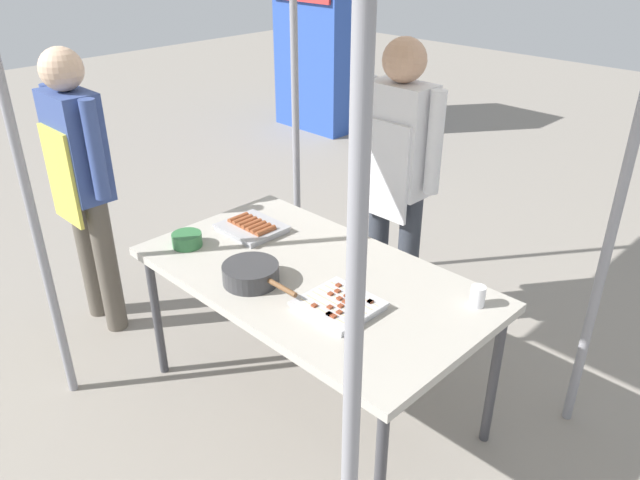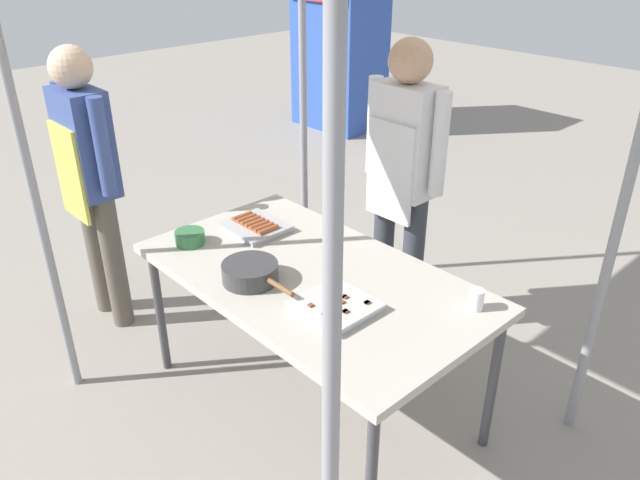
{
  "view_description": "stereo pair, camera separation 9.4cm",
  "coord_description": "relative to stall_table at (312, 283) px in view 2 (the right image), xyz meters",
  "views": [
    {
      "loc": [
        1.69,
        -1.65,
        2.15
      ],
      "look_at": [
        0.0,
        0.05,
        0.9
      ],
      "focal_mm": 34.52,
      "sensor_mm": 36.0,
      "label": 1
    },
    {
      "loc": [
        1.75,
        -1.58,
        2.15
      ],
      "look_at": [
        0.0,
        0.05,
        0.9
      ],
      "focal_mm": 34.52,
      "sensor_mm": 36.0,
      "label": 2
    }
  ],
  "objects": [
    {
      "name": "ground_plane",
      "position": [
        0.0,
        0.0,
        -0.7
      ],
      "size": [
        18.0,
        18.0,
        0.0
      ],
      "primitive_type": "plane",
      "color": "gray"
    },
    {
      "name": "stall_table",
      "position": [
        0.0,
        0.0,
        0.0
      ],
      "size": [
        1.6,
        0.9,
        0.75
      ],
      "color": "#B7B2A8",
      "rests_on": "ground"
    },
    {
      "name": "tray_grilled_sausages",
      "position": [
        -0.52,
        0.08,
        0.07
      ],
      "size": [
        0.3,
        0.27,
        0.05
      ],
      "color": "#ADADB2",
      "rests_on": "stall_table"
    },
    {
      "name": "tray_meat_skewers",
      "position": [
        0.28,
        -0.12,
        0.07
      ],
      "size": [
        0.3,
        0.29,
        0.04
      ],
      "color": "silver",
      "rests_on": "stall_table"
    },
    {
      "name": "cooking_wok",
      "position": [
        -0.14,
        -0.24,
        0.1
      ],
      "size": [
        0.41,
        0.25,
        0.08
      ],
      "color": "#38383A",
      "rests_on": "stall_table"
    },
    {
      "name": "condiment_bowl",
      "position": [
        -0.62,
        -0.24,
        0.09
      ],
      "size": [
        0.14,
        0.14,
        0.07
      ],
      "primitive_type": "cylinder",
      "color": "#33723F",
      "rests_on": "stall_table"
    },
    {
      "name": "drink_cup_near_edge",
      "position": [
        0.66,
        0.3,
        0.1
      ],
      "size": [
        0.06,
        0.06,
        0.09
      ],
      "primitive_type": "cylinder",
      "color": "white",
      "rests_on": "stall_table"
    },
    {
      "name": "vendor_woman",
      "position": [
        -0.2,
        0.84,
        0.28
      ],
      "size": [
        0.52,
        0.23,
        1.65
      ],
      "rotation": [
        0.0,
        0.0,
        3.14
      ],
      "color": "#333842",
      "rests_on": "ground"
    },
    {
      "name": "customer_nearby",
      "position": [
        -1.4,
        -0.37,
        0.25
      ],
      "size": [
        0.52,
        0.23,
        1.6
      ],
      "color": "#595147",
      "rests_on": "ground"
    },
    {
      "name": "neighbor_stall_right",
      "position": [
        -3.27,
        3.39,
        0.29
      ],
      "size": [
        0.94,
        0.67,
        1.97
      ],
      "color": "#2D51B2",
      "rests_on": "ground"
    }
  ]
}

